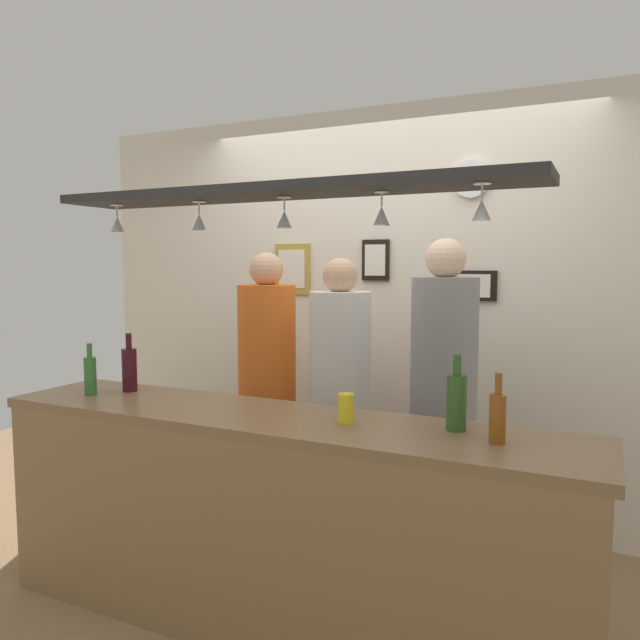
# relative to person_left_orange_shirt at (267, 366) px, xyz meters

# --- Properties ---
(ground_plane) EXTENTS (8.00, 8.00, 0.00)m
(ground_plane) POSITION_rel_person_left_orange_shirt_xyz_m (0.51, -0.45, -1.01)
(ground_plane) COLOR olive
(back_wall) EXTENTS (4.40, 0.06, 2.60)m
(back_wall) POSITION_rel_person_left_orange_shirt_xyz_m (0.51, 0.65, 0.29)
(back_wall) COLOR silver
(back_wall) RESTS_ON ground_plane
(bar_counter) EXTENTS (2.70, 0.55, 0.96)m
(bar_counter) POSITION_rel_person_left_orange_shirt_xyz_m (0.51, -0.95, -0.36)
(bar_counter) COLOR brown
(bar_counter) RESTS_ON ground_plane
(overhead_glass_rack) EXTENTS (2.20, 0.36, 0.04)m
(overhead_glass_rack) POSITION_rel_person_left_orange_shirt_xyz_m (0.51, -0.75, 0.91)
(overhead_glass_rack) COLOR black
(hanging_wineglass_far_left) EXTENTS (0.07, 0.07, 0.13)m
(hanging_wineglass_far_left) POSITION_rel_person_left_orange_shirt_xyz_m (-0.38, -0.77, 0.80)
(hanging_wineglass_far_left) COLOR silver
(hanging_wineglass_far_left) RESTS_ON overhead_glass_rack
(hanging_wineglass_left) EXTENTS (0.07, 0.07, 0.13)m
(hanging_wineglass_left) POSITION_rel_person_left_orange_shirt_xyz_m (0.08, -0.73, 0.80)
(hanging_wineglass_left) COLOR silver
(hanging_wineglass_left) RESTS_ON overhead_glass_rack
(hanging_wineglass_center_left) EXTENTS (0.07, 0.07, 0.13)m
(hanging_wineglass_center_left) POSITION_rel_person_left_orange_shirt_xyz_m (0.52, -0.72, 0.80)
(hanging_wineglass_center_left) COLOR silver
(hanging_wineglass_center_left) RESTS_ON overhead_glass_rack
(hanging_wineglass_center) EXTENTS (0.07, 0.07, 0.13)m
(hanging_wineglass_center) POSITION_rel_person_left_orange_shirt_xyz_m (0.96, -0.72, 0.80)
(hanging_wineglass_center) COLOR silver
(hanging_wineglass_center) RESTS_ON overhead_glass_rack
(hanging_wineglass_center_right) EXTENTS (0.07, 0.07, 0.13)m
(hanging_wineglass_center_right) POSITION_rel_person_left_orange_shirt_xyz_m (1.37, -0.81, 0.80)
(hanging_wineglass_center_right) COLOR silver
(hanging_wineglass_center_right) RESTS_ON overhead_glass_rack
(person_left_orange_shirt) EXTENTS (0.34, 0.34, 1.68)m
(person_left_orange_shirt) POSITION_rel_person_left_orange_shirt_xyz_m (0.00, 0.00, 0.00)
(person_left_orange_shirt) COLOR #2D334C
(person_left_orange_shirt) RESTS_ON ground_plane
(person_middle_white_patterned_shirt) EXTENTS (0.34, 0.34, 1.65)m
(person_middle_white_patterned_shirt) POSITION_rel_person_left_orange_shirt_xyz_m (0.47, 0.00, -0.02)
(person_middle_white_patterned_shirt) COLOR #2D334C
(person_middle_white_patterned_shirt) RESTS_ON ground_plane
(person_right_grey_shirt) EXTENTS (0.34, 0.34, 1.74)m
(person_right_grey_shirt) POSITION_rel_person_left_orange_shirt_xyz_m (1.05, 0.00, 0.04)
(person_right_grey_shirt) COLOR #2D334C
(person_right_grey_shirt) RESTS_ON ground_plane
(bottle_beer_amber_tall) EXTENTS (0.06, 0.06, 0.26)m
(bottle_beer_amber_tall) POSITION_rel_person_left_orange_shirt_xyz_m (1.45, -0.80, 0.05)
(bottle_beer_amber_tall) COLOR brown
(bottle_beer_amber_tall) RESTS_ON bar_counter
(bottle_beer_green_import) EXTENTS (0.06, 0.06, 0.26)m
(bottle_beer_green_import) POSITION_rel_person_left_orange_shirt_xyz_m (-0.52, -0.84, 0.05)
(bottle_beer_green_import) COLOR #336B2D
(bottle_beer_green_import) RESTS_ON bar_counter
(bottle_wine_dark_red) EXTENTS (0.08, 0.08, 0.30)m
(bottle_wine_dark_red) POSITION_rel_person_left_orange_shirt_xyz_m (-0.41, -0.69, 0.06)
(bottle_wine_dark_red) COLOR #380F19
(bottle_wine_dark_red) RESTS_ON bar_counter
(bottle_champagne_green) EXTENTS (0.08, 0.08, 0.30)m
(bottle_champagne_green) POSITION_rel_person_left_orange_shirt_xyz_m (1.27, -0.69, 0.06)
(bottle_champagne_green) COLOR #2D5623
(bottle_champagne_green) RESTS_ON bar_counter
(drink_can) EXTENTS (0.07, 0.07, 0.12)m
(drink_can) POSITION_rel_person_left_orange_shirt_xyz_m (0.84, -0.78, 0.01)
(drink_can) COLOR yellow
(drink_can) RESTS_ON bar_counter
(picture_frame_lower_pair) EXTENTS (0.30, 0.02, 0.18)m
(picture_frame_lower_pair) POSITION_rel_person_left_orange_shirt_xyz_m (1.05, 0.61, 0.47)
(picture_frame_lower_pair) COLOR black
(picture_frame_lower_pair) RESTS_ON back_wall
(picture_frame_caricature) EXTENTS (0.26, 0.02, 0.34)m
(picture_frame_caricature) POSITION_rel_person_left_orange_shirt_xyz_m (-0.16, 0.61, 0.57)
(picture_frame_caricature) COLOR #B29338
(picture_frame_caricature) RESTS_ON back_wall
(picture_frame_crest) EXTENTS (0.18, 0.02, 0.26)m
(picture_frame_crest) POSITION_rel_person_left_orange_shirt_xyz_m (0.45, 0.61, 0.62)
(picture_frame_crest) COLOR black
(picture_frame_crest) RESTS_ON back_wall
(wall_clock) EXTENTS (0.22, 0.03, 0.22)m
(wall_clock) POSITION_rel_person_left_orange_shirt_xyz_m (1.04, 0.60, 1.10)
(wall_clock) COLOR white
(wall_clock) RESTS_ON back_wall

